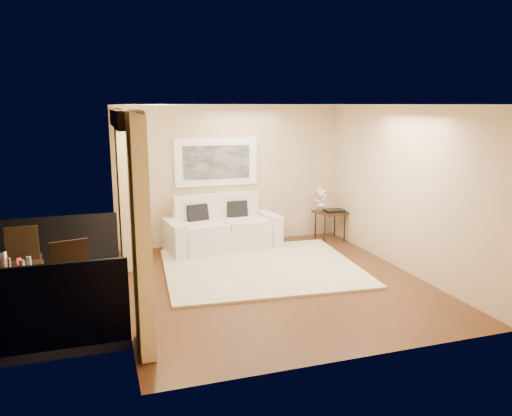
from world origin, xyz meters
TOP-DOWN VIEW (x-y plane):
  - floor at (0.00, 0.00)m, footprint 5.00×5.00m
  - room_shell at (-2.13, 0.00)m, footprint 5.00×6.40m
  - balcony at (-3.31, 0.00)m, footprint 1.81×2.60m
  - curtains at (-2.11, 0.00)m, footprint 0.16×4.80m
  - artwork at (-0.30, 2.46)m, footprint 1.62×0.07m
  - rug at (0.02, 0.69)m, footprint 3.38×3.00m
  - sofa at (-0.31, 2.10)m, footprint 2.22×1.17m
  - side_table at (1.93, 2.00)m, footprint 0.64×0.64m
  - tray at (1.99, 1.93)m, footprint 0.40×0.31m
  - orchid at (1.78, 2.13)m, footprint 0.29×0.22m
  - bistro_table at (-3.57, -0.42)m, footprint 0.65×0.65m
  - balcony_chair_far at (-3.59, 0.71)m, footprint 0.46×0.46m
  - balcony_chair_near at (-2.88, -0.64)m, footprint 0.55×0.56m
  - ice_bucket at (-3.72, -0.30)m, footprint 0.18×0.18m
  - candle at (-3.52, -0.25)m, footprint 0.06×0.06m
  - vase at (-3.58, -0.57)m, footprint 0.04×0.04m
  - glass_a at (-3.45, -0.51)m, footprint 0.06×0.06m
  - glass_b at (-3.39, -0.38)m, footprint 0.06×0.06m

SIDE VIEW (x-z plane):
  - floor at x=0.00m, z-range 0.00..0.00m
  - rug at x=0.02m, z-range 0.00..0.04m
  - balcony at x=-3.31m, z-range -0.41..0.76m
  - sofa at x=-0.31m, z-range -0.15..0.87m
  - side_table at x=1.93m, z-range 0.24..0.83m
  - balcony_chair_far at x=-3.59m, z-range 0.08..1.10m
  - tray at x=1.99m, z-range 0.59..0.64m
  - balcony_chair_near at x=-2.88m, z-range 0.09..1.15m
  - bistro_table at x=-3.57m, z-range 0.28..1.02m
  - candle at x=-3.52m, z-range 0.73..0.80m
  - glass_a at x=-3.45m, z-range 0.73..0.85m
  - glass_b at x=-3.39m, z-range 0.73..0.85m
  - vase at x=-3.58m, z-range 0.73..0.91m
  - ice_bucket at x=-3.72m, z-range 0.73..0.93m
  - orchid at x=1.78m, z-range 0.59..1.09m
  - curtains at x=-2.11m, z-range 0.02..2.66m
  - artwork at x=-0.30m, z-range 1.16..2.08m
  - room_shell at x=-2.13m, z-range 0.02..5.02m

